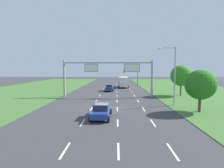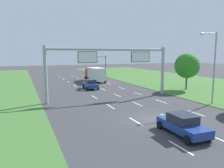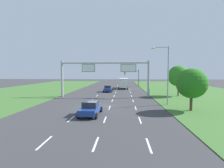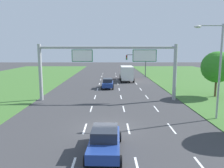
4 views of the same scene
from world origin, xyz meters
name	(u,v)px [view 4 (image 4 of 4)]	position (x,y,z in m)	size (l,w,h in m)	color
ground_plane	(107,129)	(0.00, 0.00, 0.00)	(200.00, 200.00, 0.00)	#38383A
lane_dashes_inner_left	(95,97)	(-1.75, 12.00, 0.00)	(0.14, 62.40, 0.01)	white
lane_dashes_inner_right	(121,97)	(1.75, 12.00, 0.00)	(0.14, 62.40, 0.01)	white
lane_dashes_slip	(147,97)	(5.25, 12.00, 0.00)	(0.14, 62.40, 0.01)	white
car_near_red	(108,83)	(-0.12, 19.13, 0.83)	(2.09, 4.05, 1.64)	navy
car_lead_silver	(105,140)	(-0.04, -4.15, 0.78)	(2.21, 4.49, 1.56)	navy
box_truck	(126,73)	(3.67, 28.22, 1.67)	(2.73, 7.64, 3.07)	#B21E19
sign_gantry	(109,61)	(0.19, 10.30, 4.88)	(17.24, 0.44, 7.00)	#9EA0A5
traffic_light_mast	(137,61)	(6.73, 34.70, 3.87)	(4.76, 0.49, 5.60)	#47494F
street_lamp	(216,64)	(9.66, 2.42, 5.08)	(2.61, 0.32, 8.50)	#9EA0A5
roadside_tree_mid	(217,67)	(14.52, 12.06, 4.05)	(4.15, 4.15, 6.13)	#513823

